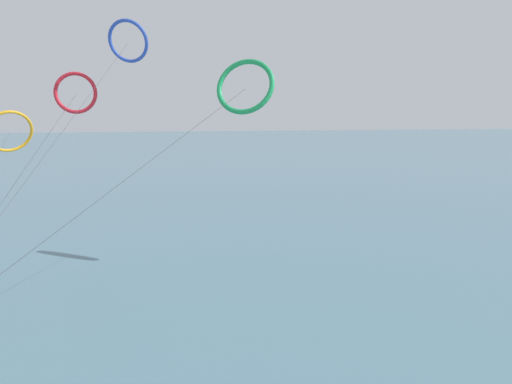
{
  "coord_description": "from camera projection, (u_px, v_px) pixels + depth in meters",
  "views": [
    {
      "loc": [
        -3.38,
        -2.27,
        10.8
      ],
      "look_at": [
        0.0,
        20.19,
        6.28
      ],
      "focal_mm": 29.38,
      "sensor_mm": 36.0,
      "label": 1
    }
  ],
  "objects": [
    {
      "name": "sea_water",
      "position": [
        207.0,
        152.0,
        106.82
      ],
      "size": [
        400.0,
        200.0,
        0.08
      ],
      "primitive_type": "cube",
      "color": "slate",
      "rests_on": "ground"
    },
    {
      "name": "kite_emerald",
      "position": [
        245.0,
        87.0,
        29.06
      ],
      "size": [
        19.54,
        12.06,
        14.32
      ],
      "rotation": [
        0.0,
        0.0,
        5.84
      ],
      "color": "#199351",
      "rests_on": "ground"
    },
    {
      "name": "kite_amber",
      "position": [
        9.0,
        132.0,
        38.43
      ],
      "size": [
        5.43,
        24.25,
        10.73
      ],
      "rotation": [
        0.0,
        0.0,
        3.81
      ],
      "color": "orange",
      "rests_on": "ground"
    },
    {
      "name": "kite_crimson",
      "position": [
        75.0,
        93.0,
        43.43
      ],
      "size": [
        4.35,
        27.9,
        14.62
      ],
      "rotation": [
        0.0,
        0.0,
        0.01
      ],
      "color": "red",
      "rests_on": "ground"
    },
    {
      "name": "kite_cobalt",
      "position": [
        128.0,
        41.0,
        42.18
      ],
      "size": [
        9.57,
        27.67,
        19.61
      ],
      "rotation": [
        0.0,
        0.0,
        2.83
      ],
      "color": "#2647B7",
      "rests_on": "ground"
    }
  ]
}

